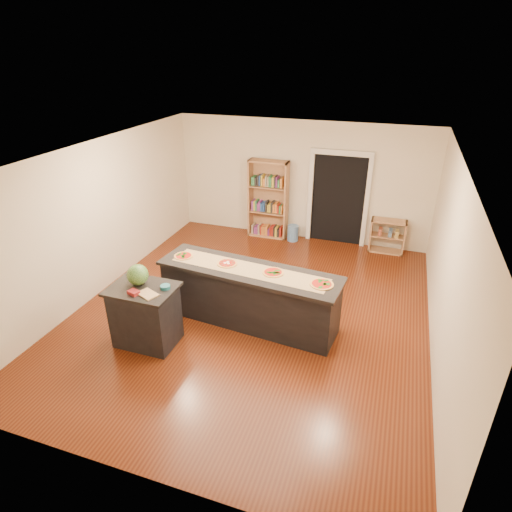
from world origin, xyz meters
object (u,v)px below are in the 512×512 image
(bookshelf, at_px, (268,200))
(watermelon, at_px, (138,275))
(kitchen_island, at_px, (249,296))
(waste_bin, at_px, (293,233))
(low_shelf, at_px, (387,236))
(side_counter, at_px, (146,315))

(bookshelf, distance_m, watermelon, 4.62)
(kitchen_island, relative_size, waste_bin, 8.03)
(watermelon, bearing_deg, low_shelf, 52.64)
(kitchen_island, xyz_separation_m, side_counter, (-1.34, -1.05, -0.00))
(bookshelf, relative_size, low_shelf, 2.44)
(side_counter, distance_m, waste_bin, 4.74)
(bookshelf, bearing_deg, kitchen_island, -77.68)
(bookshelf, height_order, watermelon, bookshelf)
(bookshelf, distance_m, waste_bin, 1.00)
(kitchen_island, distance_m, watermelon, 1.85)
(bookshelf, xyz_separation_m, waste_bin, (0.66, -0.08, -0.75))
(kitchen_island, distance_m, side_counter, 1.70)
(waste_bin, bearing_deg, bookshelf, 173.30)
(bookshelf, distance_m, low_shelf, 2.89)
(bookshelf, relative_size, watermelon, 5.80)
(waste_bin, bearing_deg, low_shelf, 2.10)
(bookshelf, bearing_deg, low_shelf, 0.04)
(kitchen_island, xyz_separation_m, waste_bin, (-0.12, 3.52, -0.32))
(waste_bin, height_order, watermelon, watermelon)
(side_counter, xyz_separation_m, waste_bin, (1.22, 4.57, -0.31))
(bookshelf, relative_size, waste_bin, 4.93)
(watermelon, bearing_deg, side_counter, -38.60)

